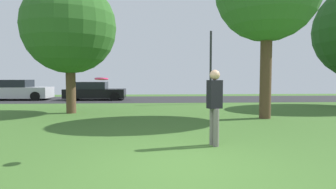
{
  "coord_description": "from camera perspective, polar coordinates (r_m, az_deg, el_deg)",
  "views": [
    {
      "loc": [
        -0.56,
        -4.98,
        1.63
      ],
      "look_at": [
        0.0,
        4.1,
        1.08
      ],
      "focal_mm": 29.85,
      "sensor_mm": 36.0,
      "label": 1
    }
  ],
  "objects": [
    {
      "name": "ground_plane",
      "position": [
        5.27,
        2.81,
        -14.54
      ],
      "size": [
        44.0,
        44.0,
        0.0
      ],
      "primitive_type": "plane",
      "color": "#3D6628"
    },
    {
      "name": "road_strip",
      "position": [
        21.05,
        -1.98,
        -0.96
      ],
      "size": [
        44.0,
        6.4,
        0.01
      ],
      "primitive_type": "cube",
      "color": "#28282B",
      "rests_on": "ground_plane"
    },
    {
      "name": "maple_tree_near",
      "position": [
        13.7,
        -19.46,
        12.77
      ],
      "size": [
        4.18,
        4.18,
        6.0
      ],
      "color": "brown",
      "rests_on": "ground_plane"
    },
    {
      "name": "person_thrower",
      "position": [
        6.73,
        9.47,
        -1.8
      ],
      "size": [
        0.37,
        0.31,
        1.81
      ],
      "rotation": [
        0.0,
        0.0,
        -2.81
      ],
      "color": "slate",
      "rests_on": "ground_plane"
    },
    {
      "name": "frisbee_disc",
      "position": [
        5.75,
        -13.44,
        3.12
      ],
      "size": [
        0.28,
        0.28,
        0.05
      ],
      "color": "#EA2D6B"
    },
    {
      "name": "parked_car_silver",
      "position": [
        23.18,
        -28.44,
        0.7
      ],
      "size": [
        4.6,
        2.1,
        1.47
      ],
      "color": "#B7B7BC",
      "rests_on": "ground_plane"
    },
    {
      "name": "parked_car_black",
      "position": [
        21.06,
        -14.74,
        0.58
      ],
      "size": [
        4.29,
        2.02,
        1.32
      ],
      "color": "black",
      "rests_on": "ground_plane"
    },
    {
      "name": "street_lamp_post",
      "position": [
        17.59,
        8.71,
        5.46
      ],
      "size": [
        0.14,
        0.14,
        4.5
      ],
      "primitive_type": "cylinder",
      "color": "#2D2D33",
      "rests_on": "ground_plane"
    }
  ]
}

